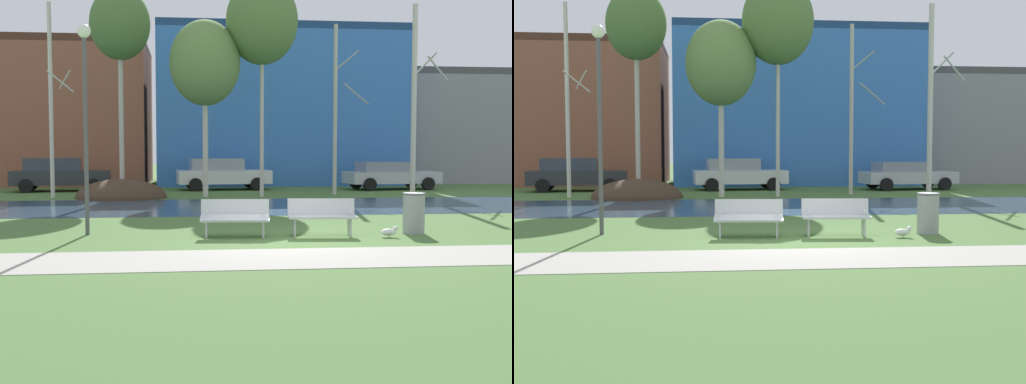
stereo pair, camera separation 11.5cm
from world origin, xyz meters
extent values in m
plane|color=#476B33|center=(0.00, 10.00, 0.00)|extent=(120.00, 120.00, 0.00)
cube|color=#9E998E|center=(0.00, -2.21, 0.01)|extent=(60.00, 2.22, 0.01)
cube|color=#2D475B|center=(0.00, 8.62, 0.00)|extent=(80.00, 6.59, 0.01)
ellipsoid|color=#423021|center=(-4.85, 12.92, 0.00)|extent=(3.77, 3.30, 1.58)
cube|color=silver|center=(-1.03, 0.72, 0.45)|extent=(1.64, 0.62, 0.15)
cube|color=silver|center=(-1.01, 1.00, 0.67)|extent=(1.60, 0.22, 0.40)
cube|color=silver|center=(-1.68, 0.83, 0.23)|extent=(0.08, 0.43, 0.45)
cube|color=silver|center=(-0.37, 0.72, 0.23)|extent=(0.08, 0.43, 0.45)
cylinder|color=silver|center=(-1.68, 0.79, 0.59)|extent=(0.07, 0.28, 0.04)
cylinder|color=silver|center=(-0.38, 0.68, 0.59)|extent=(0.07, 0.28, 0.04)
cube|color=silver|center=(1.03, 0.72, 0.45)|extent=(1.64, 0.62, 0.05)
cube|color=silver|center=(1.05, 1.00, 0.67)|extent=(1.60, 0.22, 0.40)
cube|color=silver|center=(0.38, 0.83, 0.23)|extent=(0.08, 0.43, 0.45)
cube|color=silver|center=(1.69, 0.72, 0.23)|extent=(0.08, 0.43, 0.45)
cylinder|color=silver|center=(0.38, 0.79, 0.59)|extent=(0.07, 0.28, 0.04)
cylinder|color=silver|center=(1.69, 0.68, 0.59)|extent=(0.07, 0.28, 0.04)
cylinder|color=gray|center=(3.34, 0.96, 0.49)|extent=(0.52, 0.52, 0.99)
torus|color=#545557|center=(3.34, 0.96, 0.96)|extent=(0.55, 0.55, 0.04)
ellipsoid|color=white|center=(2.52, 0.37, 0.12)|extent=(0.37, 0.16, 0.16)
sphere|color=white|center=(2.68, 0.37, 0.20)|extent=(0.12, 0.12, 0.12)
cone|color=gold|center=(2.75, 0.37, 0.20)|extent=(0.06, 0.04, 0.04)
cylinder|color=gold|center=(2.54, 0.34, 0.05)|extent=(0.01, 0.01, 0.10)
cylinder|color=gold|center=(2.54, 0.40, 0.05)|extent=(0.01, 0.01, 0.10)
cylinder|color=#4C4C51|center=(-4.51, 1.57, 2.33)|extent=(0.10, 0.10, 4.66)
sphere|color=white|center=(-4.51, 1.57, 4.81)|extent=(0.32, 0.32, 0.32)
cylinder|color=beige|center=(-7.73, 13.46, 4.03)|extent=(0.17, 0.17, 8.06)
cylinder|color=beige|center=(-7.21, 13.81, 4.93)|extent=(0.66, 0.92, 0.72)
cylinder|color=beige|center=(-7.23, 12.94, 4.77)|extent=(0.94, 0.91, 0.81)
cylinder|color=#BCB7A8|center=(-4.87, 13.57, 4.65)|extent=(0.20, 0.20, 9.30)
ellipsoid|color=#4C7038|center=(-4.87, 13.57, 7.26)|extent=(2.52, 2.52, 3.02)
cylinder|color=beige|center=(-1.35, 13.16, 3.61)|extent=(0.23, 0.23, 7.22)
ellipsoid|color=#668947|center=(-1.35, 13.16, 5.63)|extent=(2.97, 2.97, 3.57)
cylinder|color=beige|center=(1.04, 13.10, 4.74)|extent=(0.17, 0.17, 9.47)
ellipsoid|color=#567A3D|center=(1.04, 13.10, 7.39)|extent=(3.03, 3.03, 3.64)
cylinder|color=#BCB7A8|center=(4.43, 14.05, 3.76)|extent=(0.18, 0.18, 7.52)
cylinder|color=#BCB7A8|center=(5.05, 14.47, 5.99)|extent=(0.82, 1.15, 0.76)
cylinder|color=#BCB7A8|center=(5.19, 13.27, 4.40)|extent=(1.52, 1.48, 0.83)
cylinder|color=beige|center=(7.70, 13.10, 4.13)|extent=(0.23, 0.23, 8.26)
cylinder|color=beige|center=(8.32, 13.53, 5.74)|extent=(0.78, 1.08, 0.99)
cylinder|color=beige|center=(8.45, 12.33, 5.41)|extent=(1.51, 1.47, 0.91)
cube|color=#282B30|center=(-8.13, 17.49, 0.66)|extent=(4.74, 2.15, 0.67)
cube|color=#2F3648|center=(-8.49, 17.45, 1.29)|extent=(2.70, 1.76, 0.60)
cylinder|color=black|center=(-6.70, 18.49, 0.32)|extent=(0.66, 0.28, 0.64)
cylinder|color=black|center=(-6.54, 16.77, 0.32)|extent=(0.66, 0.28, 0.64)
cylinder|color=black|center=(-9.72, 18.21, 0.32)|extent=(0.66, 0.28, 0.64)
cylinder|color=black|center=(-9.56, 16.48, 0.32)|extent=(0.66, 0.28, 0.64)
cube|color=silver|center=(-0.32, 17.72, 0.65)|extent=(4.71, 2.24, 0.65)
cube|color=#949AAC|center=(-0.69, 17.69, 1.26)|extent=(2.69, 1.83, 0.58)
cylinder|color=black|center=(1.09, 18.77, 0.32)|extent=(0.66, 0.28, 0.64)
cylinder|color=black|center=(1.26, 16.96, 0.32)|extent=(0.66, 0.28, 0.64)
cylinder|color=black|center=(-1.91, 18.49, 0.32)|extent=(0.66, 0.28, 0.64)
cylinder|color=black|center=(-1.74, 16.68, 0.32)|extent=(0.66, 0.28, 0.64)
cube|color=#B2B5BC|center=(8.05, 17.11, 0.61)|extent=(4.75, 2.32, 0.58)
cube|color=gray|center=(7.68, 17.08, 1.14)|extent=(2.72, 1.90, 0.48)
cylinder|color=black|center=(9.47, 18.20, 0.32)|extent=(0.66, 0.28, 0.64)
cylinder|color=black|center=(9.65, 16.31, 0.32)|extent=(0.66, 0.28, 0.64)
cylinder|color=black|center=(6.45, 17.92, 0.32)|extent=(0.66, 0.28, 0.64)
cylinder|color=black|center=(6.63, 16.03, 0.32)|extent=(0.66, 0.28, 0.64)
cube|color=brown|center=(-10.85, 24.71, 3.83)|extent=(12.93, 8.19, 7.65)
cube|color=#4E2C21|center=(-10.85, 24.71, 7.85)|extent=(12.93, 8.19, 0.40)
cube|color=#3870C6|center=(3.13, 23.88, 4.20)|extent=(13.70, 8.12, 8.40)
cube|color=navy|center=(3.13, 23.88, 8.60)|extent=(13.70, 8.12, 0.40)
camera|label=1|loc=(-2.12, -13.98, 2.07)|focal=44.92mm
camera|label=2|loc=(-2.00, -14.00, 2.07)|focal=44.92mm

